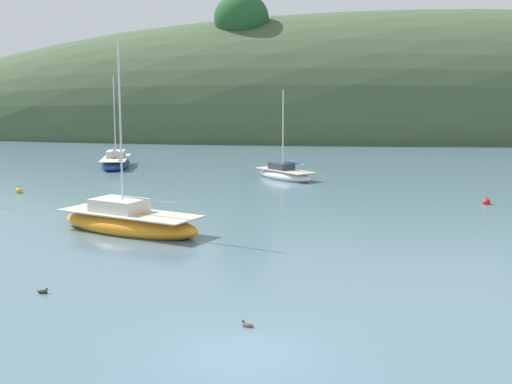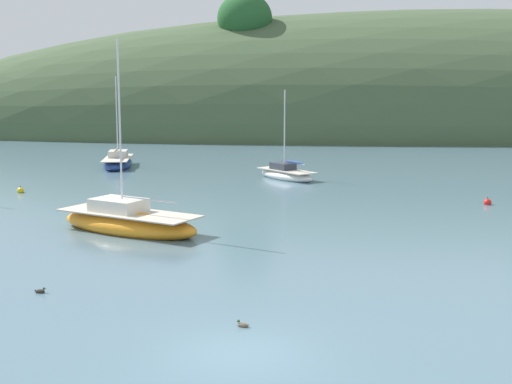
# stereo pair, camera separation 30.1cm
# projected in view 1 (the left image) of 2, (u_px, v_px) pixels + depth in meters

# --- Properties ---
(ground_plane) EXTENTS (400.00, 400.00, 0.00)m
(ground_plane) POSITION_uv_depth(u_px,v_px,m) (244.00, 354.00, 19.35)
(ground_plane) COLOR slate
(far_shoreline_hill) EXTENTS (150.00, 36.00, 34.70)m
(far_shoreline_hill) POSITION_uv_depth(u_px,v_px,m) (455.00, 133.00, 94.69)
(far_shoreline_hill) COLOR #425638
(far_shoreline_hill) RESTS_ON ground
(sailboat_yellow_far) EXTENTS (2.88, 6.70, 7.60)m
(sailboat_yellow_far) POSITION_uv_depth(u_px,v_px,m) (116.00, 162.00, 59.18)
(sailboat_yellow_far) COLOR navy
(sailboat_yellow_far) RESTS_ON ground
(sailboat_white_near) EXTENTS (4.76, 5.40, 6.60)m
(sailboat_white_near) POSITION_uv_depth(u_px,v_px,m) (285.00, 174.00, 52.46)
(sailboat_white_near) COLOR white
(sailboat_white_near) RESTS_ON ground
(sailboat_orange_cutter) EXTENTS (8.08, 6.13, 9.37)m
(sailboat_orange_cutter) POSITION_uv_depth(u_px,v_px,m) (129.00, 222.00, 34.58)
(sailboat_orange_cutter) COLOR orange
(sailboat_orange_cutter) RESTS_ON ground
(mooring_buoy_inner) EXTENTS (0.44, 0.44, 0.54)m
(mooring_buoy_inner) POSITION_uv_depth(u_px,v_px,m) (487.00, 202.00, 42.06)
(mooring_buoy_inner) COLOR red
(mooring_buoy_inner) RESTS_ON ground
(mooring_buoy_outer) EXTENTS (0.44, 0.44, 0.54)m
(mooring_buoy_outer) POSITION_uv_depth(u_px,v_px,m) (19.00, 191.00, 46.16)
(mooring_buoy_outer) COLOR yellow
(mooring_buoy_outer) RESTS_ON ground
(duck_lead) EXTENTS (0.43, 0.22, 0.24)m
(duck_lead) POSITION_uv_depth(u_px,v_px,m) (43.00, 292.00, 24.77)
(duck_lead) COLOR #2D2823
(duck_lead) RESTS_ON ground
(duck_lone_right) EXTENTS (0.41, 0.29, 0.24)m
(duck_lone_right) POSITION_uv_depth(u_px,v_px,m) (247.00, 325.00, 21.45)
(duck_lone_right) COLOR brown
(duck_lone_right) RESTS_ON ground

